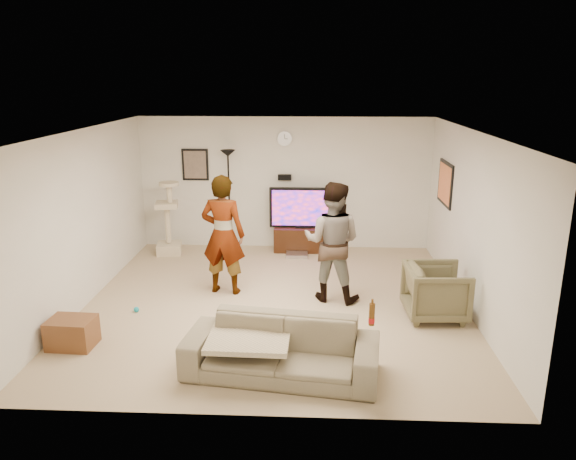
{
  "coord_description": "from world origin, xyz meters",
  "views": [
    {
      "loc": [
        0.54,
        -7.31,
        3.21
      ],
      "look_at": [
        0.18,
        0.2,
        1.06
      ],
      "focal_mm": 33.56,
      "sensor_mm": 36.0,
      "label": 1
    }
  ],
  "objects_px": {
    "beer_bottle": "(372,314)",
    "armchair": "(436,292)",
    "side_table": "(72,333)",
    "tv": "(304,208)",
    "person_right": "(332,242)",
    "person_left": "(223,235)",
    "sofa": "(281,349)",
    "floor_lamp": "(229,201)",
    "tv_stand": "(303,239)",
    "cat_tree": "(167,218)"
  },
  "relations": [
    {
      "from": "tv_stand",
      "to": "person_right",
      "type": "bearing_deg",
      "value": -78.71
    },
    {
      "from": "tv",
      "to": "person_right",
      "type": "xyz_separation_m",
      "value": [
        0.46,
        -2.3,
        0.05
      ]
    },
    {
      "from": "person_left",
      "to": "person_right",
      "type": "height_order",
      "value": "person_left"
    },
    {
      "from": "tv",
      "to": "armchair",
      "type": "bearing_deg",
      "value": -56.98
    },
    {
      "from": "beer_bottle",
      "to": "armchair",
      "type": "xyz_separation_m",
      "value": [
        1.05,
        1.59,
        -0.38
      ]
    },
    {
      "from": "tv_stand",
      "to": "armchair",
      "type": "relative_size",
      "value": 1.36
    },
    {
      "from": "person_left",
      "to": "person_right",
      "type": "distance_m",
      "value": 1.64
    },
    {
      "from": "tv",
      "to": "person_right",
      "type": "bearing_deg",
      "value": -78.71
    },
    {
      "from": "beer_bottle",
      "to": "side_table",
      "type": "xyz_separation_m",
      "value": [
        -3.59,
        0.52,
        -0.57
      ]
    },
    {
      "from": "tv",
      "to": "person_left",
      "type": "relative_size",
      "value": 0.7
    },
    {
      "from": "armchair",
      "to": "side_table",
      "type": "distance_m",
      "value": 4.76
    },
    {
      "from": "armchair",
      "to": "beer_bottle",
      "type": "bearing_deg",
      "value": 143.95
    },
    {
      "from": "tv_stand",
      "to": "sofa",
      "type": "height_order",
      "value": "sofa"
    },
    {
      "from": "tv_stand",
      "to": "cat_tree",
      "type": "relative_size",
      "value": 0.8
    },
    {
      "from": "tv_stand",
      "to": "side_table",
      "type": "relative_size",
      "value": 2.03
    },
    {
      "from": "person_right",
      "to": "beer_bottle",
      "type": "bearing_deg",
      "value": 114.4
    },
    {
      "from": "floor_lamp",
      "to": "cat_tree",
      "type": "xyz_separation_m",
      "value": [
        -1.11,
        -0.35,
        -0.26
      ]
    },
    {
      "from": "armchair",
      "to": "side_table",
      "type": "relative_size",
      "value": 1.5
    },
    {
      "from": "sofa",
      "to": "floor_lamp",
      "type": "bearing_deg",
      "value": 113.27
    },
    {
      "from": "tv_stand",
      "to": "armchair",
      "type": "height_order",
      "value": "armchair"
    },
    {
      "from": "floor_lamp",
      "to": "person_left",
      "type": "height_order",
      "value": "floor_lamp"
    },
    {
      "from": "floor_lamp",
      "to": "person_left",
      "type": "bearing_deg",
      "value": -83.71
    },
    {
      "from": "floor_lamp",
      "to": "cat_tree",
      "type": "relative_size",
      "value": 1.38
    },
    {
      "from": "floor_lamp",
      "to": "person_left",
      "type": "relative_size",
      "value": 1.04
    },
    {
      "from": "tv_stand",
      "to": "beer_bottle",
      "type": "distance_m",
      "value": 4.57
    },
    {
      "from": "tv",
      "to": "sofa",
      "type": "height_order",
      "value": "tv"
    },
    {
      "from": "cat_tree",
      "to": "sofa",
      "type": "distance_m",
      "value": 4.8
    },
    {
      "from": "person_left",
      "to": "sofa",
      "type": "relative_size",
      "value": 0.86
    },
    {
      "from": "tv_stand",
      "to": "person_right",
      "type": "xyz_separation_m",
      "value": [
        0.46,
        -2.3,
        0.66
      ]
    },
    {
      "from": "tv_stand",
      "to": "floor_lamp",
      "type": "bearing_deg",
      "value": 178.17
    },
    {
      "from": "cat_tree",
      "to": "tv",
      "type": "bearing_deg",
      "value": 6.93
    },
    {
      "from": "floor_lamp",
      "to": "sofa",
      "type": "xyz_separation_m",
      "value": [
        1.25,
        -4.51,
        -0.64
      ]
    },
    {
      "from": "sofa",
      "to": "tv_stand",
      "type": "bearing_deg",
      "value": 95.73
    },
    {
      "from": "tv_stand",
      "to": "beer_bottle",
      "type": "bearing_deg",
      "value": -79.6
    },
    {
      "from": "sofa",
      "to": "side_table",
      "type": "distance_m",
      "value": 2.66
    },
    {
      "from": "tv",
      "to": "floor_lamp",
      "type": "bearing_deg",
      "value": 178.17
    },
    {
      "from": "beer_bottle",
      "to": "tv",
      "type": "bearing_deg",
      "value": 100.4
    },
    {
      "from": "sofa",
      "to": "person_left",
      "type": "bearing_deg",
      "value": 121.05
    },
    {
      "from": "tv",
      "to": "person_left",
      "type": "bearing_deg",
      "value": -118.98
    },
    {
      "from": "tv_stand",
      "to": "person_left",
      "type": "relative_size",
      "value": 0.6
    },
    {
      "from": "side_table",
      "to": "tv_stand",
      "type": "bearing_deg",
      "value": 54.94
    },
    {
      "from": "tv_stand",
      "to": "beer_bottle",
      "type": "height_order",
      "value": "beer_bottle"
    },
    {
      "from": "sofa",
      "to": "beer_bottle",
      "type": "xyz_separation_m",
      "value": [
        0.98,
        -0.0,
        0.44
      ]
    },
    {
      "from": "tv",
      "to": "cat_tree",
      "type": "bearing_deg",
      "value": -173.07
    },
    {
      "from": "tv",
      "to": "armchair",
      "type": "height_order",
      "value": "tv"
    },
    {
      "from": "tv_stand",
      "to": "tv",
      "type": "distance_m",
      "value": 0.61
    },
    {
      "from": "beer_bottle",
      "to": "armchair",
      "type": "relative_size",
      "value": 0.31
    },
    {
      "from": "tv_stand",
      "to": "armchair",
      "type": "xyz_separation_m",
      "value": [
        1.87,
        -2.88,
        0.14
      ]
    },
    {
      "from": "side_table",
      "to": "sofa",
      "type": "bearing_deg",
      "value": -11.37
    },
    {
      "from": "floor_lamp",
      "to": "side_table",
      "type": "distance_m",
      "value": 4.28
    }
  ]
}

